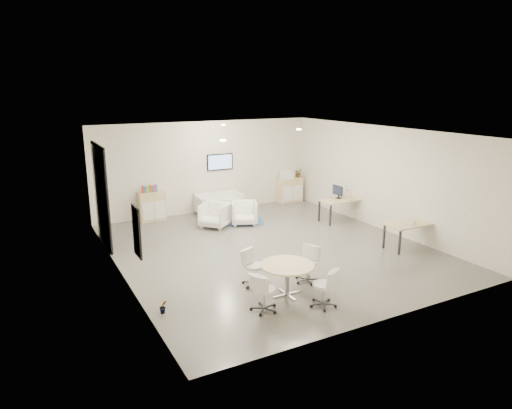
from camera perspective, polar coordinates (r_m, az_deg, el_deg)
The scene contains 21 objects.
room_shell at distance 12.22m, azimuth 1.78°, elevation 1.54°, with size 9.60×10.60×4.80m.
glass_door at distance 13.28m, azimuth -18.85°, elevation 1.38°, with size 0.09×1.90×2.85m.
artwork at distance 9.36m, azimuth -14.68°, elevation -3.32°, with size 0.05×0.54×1.04m.
wall_tv at distance 16.33m, azimuth -4.53°, elevation 5.32°, with size 0.98×0.06×0.58m.
ceiling_spots at distance 12.60m, azimuth -0.88°, elevation 9.22°, with size 3.14×4.14×0.03m.
sideboard_left at distance 15.55m, azimuth -12.85°, elevation -0.22°, with size 0.87×0.45×0.97m.
sideboard_right at distance 17.69m, azimuth 4.24°, elevation 1.83°, with size 0.95×0.46×0.95m.
books at distance 15.41m, azimuth -13.13°, elevation 1.92°, with size 0.50×0.14×0.22m.
printer at distance 17.49m, azimuth 3.85°, elevation 3.79°, with size 0.46×0.38×0.33m.
loveseat at distance 16.19m, azimuth -4.69°, elevation 0.11°, with size 1.63×0.82×0.61m.
blue_rug at distance 15.22m, azimuth -2.33°, elevation -2.06°, with size 1.65×1.10×0.01m, color #2D518A.
armchair_left at distance 14.52m, azimuth -5.17°, elevation -1.21°, with size 0.82×0.77×0.85m, color silver.
armchair_right at distance 14.78m, azimuth -1.48°, elevation -0.92°, with size 0.80×0.75×0.82m, color silver.
desk_rear at distance 15.33m, azimuth 10.60°, elevation 0.37°, with size 1.43×0.74×0.74m.
desk_front at distance 13.24m, azimuth 18.65°, elevation -2.52°, with size 1.37×0.69×0.71m.
monitor at distance 15.35m, azimuth 10.19°, elevation 1.60°, with size 0.20×0.50×0.44m.
round_table at distance 9.76m, azimuth 3.94°, elevation -7.95°, with size 1.15×1.15×0.70m.
meeting_chairs at distance 9.84m, azimuth 3.92°, elevation -9.05°, with size 2.32×2.32×0.82m.
plant_cabinet at distance 17.79m, azimuth 5.28°, elevation 3.86°, with size 0.29×0.32×0.25m, color #3F7F3F.
plant_floor at distance 9.41m, azimuth -11.50°, elevation -12.81°, with size 0.15×0.28×0.12m, color #3F7F3F.
cup at distance 13.09m, azimuth 19.13°, elevation -2.15°, with size 0.12×0.09×0.12m, color white.
Camera 1 is at (-5.95, -10.32, 4.33)m, focal length 32.00 mm.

